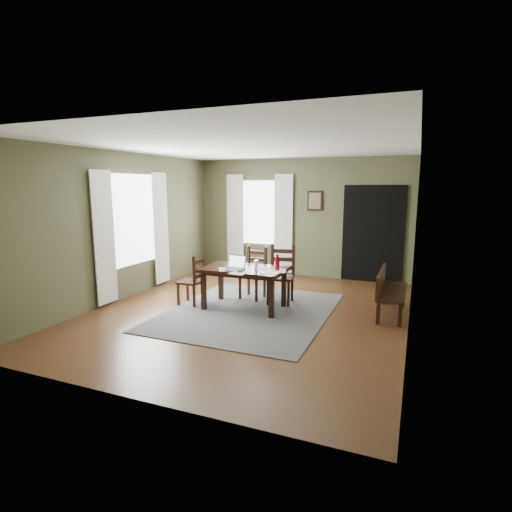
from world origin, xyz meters
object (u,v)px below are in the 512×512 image
at_px(chair_back_right, 281,275).
at_px(dining_table, 244,273).
at_px(bench, 388,288).
at_px(chair_end, 193,280).
at_px(chair_back_left, 254,273).
at_px(laptop, 235,266).
at_px(water_bottle, 277,263).

bearing_deg(chair_back_right, dining_table, -136.40).
distance_m(chair_back_right, bench, 1.83).
height_order(chair_end, bench, chair_end).
bearing_deg(dining_table, chair_back_right, 49.97).
distance_m(chair_back_left, bench, 2.40).
xyz_separation_m(bench, laptop, (-2.39, -0.77, 0.34)).
relative_size(bench, water_bottle, 4.82).
distance_m(bench, laptop, 2.54).
bearing_deg(bench, water_bottle, 108.70).
bearing_deg(water_bottle, bench, 18.70).
xyz_separation_m(chair_end, chair_back_right, (1.40, 0.71, 0.07)).
bearing_deg(laptop, dining_table, 70.25).
relative_size(dining_table, chair_back_right, 1.36).
relative_size(chair_end, laptop, 2.38).
xyz_separation_m(chair_end, bench, (3.23, 0.73, -0.00)).
bearing_deg(water_bottle, chair_back_right, 101.84).
height_order(dining_table, water_bottle, water_bottle).
relative_size(chair_back_right, water_bottle, 3.85).
xyz_separation_m(chair_end, laptop, (0.84, -0.04, 0.33)).
distance_m(chair_end, laptop, 0.90).
xyz_separation_m(dining_table, chair_end, (-0.93, -0.14, -0.18)).
bearing_deg(chair_back_right, chair_end, -160.12).
bearing_deg(bench, laptop, 107.93).
relative_size(chair_back_left, chair_back_right, 0.92).
distance_m(bench, water_bottle, 1.86).
xyz_separation_m(laptop, water_bottle, (0.68, 0.19, 0.06)).
bearing_deg(dining_table, laptop, -117.61).
relative_size(chair_back_right, laptop, 2.75).
xyz_separation_m(chair_end, water_bottle, (1.52, 0.15, 0.40)).
height_order(chair_back_right, bench, chair_back_right).
height_order(chair_end, chair_back_left, chair_back_left).
height_order(chair_end, water_bottle, water_bottle).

